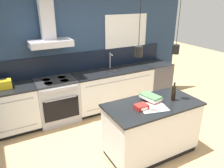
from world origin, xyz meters
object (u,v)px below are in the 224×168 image
object	(u,v)px
bottle_on_island	(174,93)
yellow_toolbox	(1,85)
dishwasher	(155,80)
red_supply_box	(141,107)
oven_range	(57,100)
book_stack	(151,98)

from	to	relation	value
bottle_on_island	yellow_toolbox	world-z (taller)	bottle_on_island
dishwasher	red_supply_box	distance (m)	2.59
oven_range	book_stack	distance (m)	2.06
oven_range	dishwasher	bearing A→B (deg)	0.09
bottle_on_island	red_supply_box	xyz separation A→B (m)	(-0.63, -0.01, -0.09)
bottle_on_island	book_stack	bearing A→B (deg)	155.29
book_stack	oven_range	bearing A→B (deg)	123.79
bottle_on_island	dishwasher	bearing A→B (deg)	57.71
bottle_on_island	book_stack	size ratio (longest dim) A/B	0.83
book_stack	red_supply_box	size ratio (longest dim) A/B	1.90
oven_range	yellow_toolbox	bearing A→B (deg)	179.74
dishwasher	bottle_on_island	world-z (taller)	bottle_on_island
oven_range	dishwasher	world-z (taller)	same
yellow_toolbox	bottle_on_island	bearing A→B (deg)	-37.03
dishwasher	yellow_toolbox	distance (m)	3.59
oven_range	red_supply_box	world-z (taller)	red_supply_box
dishwasher	yellow_toolbox	world-z (taller)	yellow_toolbox
yellow_toolbox	red_supply_box	bearing A→B (deg)	-45.73
oven_range	book_stack	xyz separation A→B (m)	(1.11, -1.66, 0.51)
book_stack	red_supply_box	xyz separation A→B (m)	(-0.30, -0.16, -0.02)
dishwasher	book_stack	xyz separation A→B (m)	(-1.48, -1.66, 0.51)
book_stack	yellow_toolbox	bearing A→B (deg)	141.31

